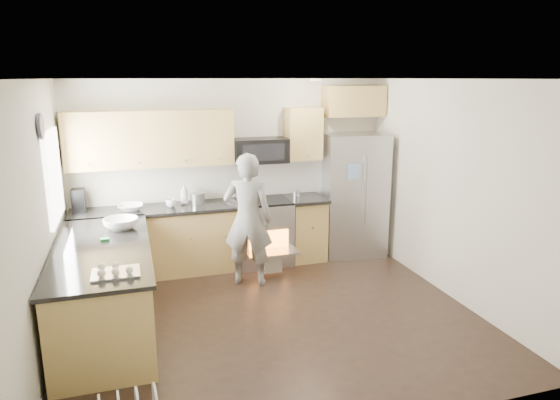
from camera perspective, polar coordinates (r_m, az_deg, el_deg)
name	(u,v)px	position (r m, az deg, el deg)	size (l,w,h in m)	color
ground	(272,317)	(5.75, -0.92, -13.20)	(4.50, 4.50, 0.00)	black
room_shell	(268,170)	(5.22, -1.43, 3.45)	(4.54, 4.04, 2.62)	beige
back_cabinet_run	(195,201)	(6.92, -9.64, -0.16)	(4.45, 0.64, 2.50)	#A07C40
peninsula	(105,288)	(5.62, -19.34, -9.49)	(0.96, 2.36, 1.05)	#A07C40
stove_range	(263,217)	(7.12, -2.01, -1.98)	(0.76, 0.97, 1.79)	#B7B7BC
refrigerator	(354,195)	(7.55, 8.44, 0.62)	(0.99, 0.83, 1.82)	#B7B7BC
person	(248,220)	(6.35, -3.69, -2.26)	(0.63, 0.41, 1.71)	gray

